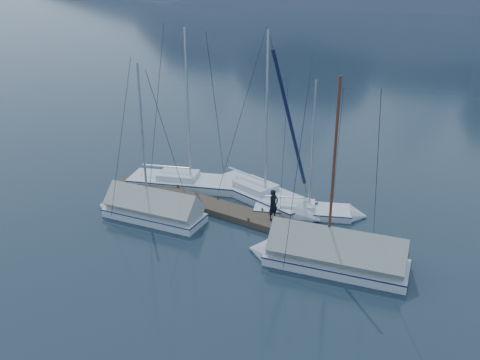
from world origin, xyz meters
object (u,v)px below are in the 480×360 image
Objects in this scene: sailboat_covered_near at (324,255)px; sailboat_covered_far at (146,210)px; sailboat_open_mid at (272,200)px; person at (274,205)px; sailboat_open_left at (199,184)px; sailboat_open_right at (317,212)px.

sailboat_covered_near reaches higher than sailboat_covered_far.
sailboat_open_mid is 6.40× the size of person.
sailboat_open_left is 11.19m from sailboat_covered_near.
person is at bearing -119.74° from sailboat_open_right.
sailboat_covered_near is (2.55, -4.60, 0.34)m from sailboat_open_right.
sailboat_covered_far is (-4.80, -5.41, 0.26)m from sailboat_open_mid.
sailboat_covered_near is at bearing -21.65° from sailboat_open_left.
sailboat_covered_near is at bearing 4.80° from sailboat_covered_far.
sailboat_open_right is (7.85, 0.47, -0.04)m from sailboat_open_left.
sailboat_open_mid is 2.84m from sailboat_open_right.
sailboat_open_right reaches higher than person.
sailboat_covered_far is 5.53× the size of person.
sailboat_covered_far is at bearing -175.20° from sailboat_covered_near.
sailboat_open_left reaches higher than sailboat_covered_far.
sailboat_open_mid is at bearing 45.53° from person.
person is at bearing 151.03° from sailboat_covered_near.
sailboat_open_right is at bearing -15.63° from person.
sailboat_covered_far is at bearing 129.98° from person.
person is (-1.38, -2.42, 1.03)m from sailboat_open_right.
sailboat_open_right is at bearing 0.80° from sailboat_open_mid.
sailboat_open_mid reaches higher than sailboat_covered_far.
sailboat_covered_near is 5.77× the size of person.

